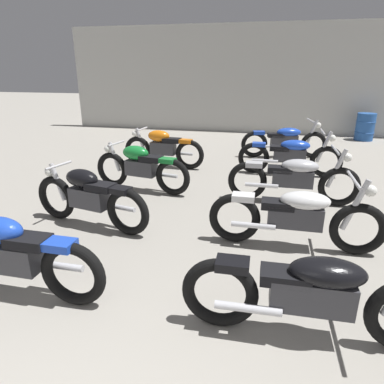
{
  "coord_description": "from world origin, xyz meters",
  "views": [
    {
      "loc": [
        1.01,
        0.08,
        2.17
      ],
      "look_at": [
        0.0,
        4.48,
        0.55
      ],
      "focal_mm": 32.21,
      "sensor_mm": 36.0,
      "label": 1
    }
  ],
  "objects_px": {
    "motorcycle_left_row_1": "(11,254)",
    "motorcycle_left_row_4": "(163,147)",
    "motorcycle_right_row_1": "(313,293)",
    "motorcycle_right_row_5": "(285,140)",
    "motorcycle_left_row_3": "(141,167)",
    "motorcycle_right_row_3": "(293,177)",
    "oil_drum": "(365,127)",
    "motorcycle_left_row_2": "(89,196)",
    "motorcycle_right_row_4": "(290,154)",
    "motorcycle_right_row_2": "(296,215)"
  },
  "relations": [
    {
      "from": "motorcycle_left_row_2",
      "to": "motorcycle_right_row_2",
      "type": "bearing_deg",
      "value": -0.35
    },
    {
      "from": "motorcycle_right_row_3",
      "to": "motorcycle_left_row_1",
      "type": "bearing_deg",
      "value": -130.67
    },
    {
      "from": "motorcycle_right_row_5",
      "to": "oil_drum",
      "type": "relative_size",
      "value": 2.54
    },
    {
      "from": "motorcycle_left_row_1",
      "to": "motorcycle_right_row_2",
      "type": "distance_m",
      "value": 3.22
    },
    {
      "from": "motorcycle_right_row_4",
      "to": "oil_drum",
      "type": "xyz_separation_m",
      "value": [
        2.47,
        4.51,
        -0.03
      ]
    },
    {
      "from": "motorcycle_right_row_4",
      "to": "motorcycle_right_row_5",
      "type": "distance_m",
      "value": 1.58
    },
    {
      "from": "motorcycle_right_row_3",
      "to": "motorcycle_right_row_4",
      "type": "xyz_separation_m",
      "value": [
        0.01,
        1.67,
        0.0
      ]
    },
    {
      "from": "motorcycle_right_row_2",
      "to": "motorcycle_right_row_5",
      "type": "relative_size",
      "value": 1.01
    },
    {
      "from": "motorcycle_right_row_5",
      "to": "motorcycle_left_row_3",
      "type": "bearing_deg",
      "value": -129.54
    },
    {
      "from": "motorcycle_right_row_3",
      "to": "motorcycle_left_row_4",
      "type": "bearing_deg",
      "value": 148.86
    },
    {
      "from": "motorcycle_right_row_5",
      "to": "motorcycle_left_row_1",
      "type": "bearing_deg",
      "value": -112.8
    },
    {
      "from": "motorcycle_left_row_1",
      "to": "motorcycle_left_row_2",
      "type": "distance_m",
      "value": 1.66
    },
    {
      "from": "motorcycle_right_row_4",
      "to": "motorcycle_right_row_5",
      "type": "xyz_separation_m",
      "value": [
        -0.08,
        1.58,
        0.0
      ]
    },
    {
      "from": "motorcycle_right_row_1",
      "to": "motorcycle_right_row_4",
      "type": "xyz_separation_m",
      "value": [
        -0.0,
        4.91,
        0.0
      ]
    },
    {
      "from": "motorcycle_left_row_1",
      "to": "motorcycle_right_row_5",
      "type": "distance_m",
      "value": 7.07
    },
    {
      "from": "motorcycle_left_row_3",
      "to": "motorcycle_right_row_2",
      "type": "relative_size",
      "value": 0.9
    },
    {
      "from": "motorcycle_right_row_1",
      "to": "oil_drum",
      "type": "height_order",
      "value": "motorcycle_right_row_1"
    },
    {
      "from": "motorcycle_left_row_1",
      "to": "motorcycle_left_row_3",
      "type": "height_order",
      "value": "same"
    },
    {
      "from": "motorcycle_left_row_4",
      "to": "motorcycle_left_row_3",
      "type": "bearing_deg",
      "value": -86.4
    },
    {
      "from": "motorcycle_left_row_1",
      "to": "motorcycle_left_row_4",
      "type": "relative_size",
      "value": 1.0
    },
    {
      "from": "motorcycle_right_row_2",
      "to": "motorcycle_right_row_3",
      "type": "height_order",
      "value": "same"
    },
    {
      "from": "motorcycle_left_row_4",
      "to": "motorcycle_right_row_5",
      "type": "distance_m",
      "value": 3.16
    },
    {
      "from": "motorcycle_left_row_2",
      "to": "motorcycle_right_row_4",
      "type": "relative_size",
      "value": 0.9
    },
    {
      "from": "motorcycle_left_row_1",
      "to": "motorcycle_right_row_3",
      "type": "xyz_separation_m",
      "value": [
        2.81,
        3.27,
        -0.01
      ]
    },
    {
      "from": "oil_drum",
      "to": "motorcycle_right_row_2",
      "type": "bearing_deg",
      "value": -107.84
    },
    {
      "from": "motorcycle_right_row_2",
      "to": "motorcycle_right_row_4",
      "type": "bearing_deg",
      "value": 89.16
    },
    {
      "from": "oil_drum",
      "to": "motorcycle_right_row_4",
      "type": "bearing_deg",
      "value": -118.68
    },
    {
      "from": "motorcycle_left_row_1",
      "to": "motorcycle_right_row_1",
      "type": "bearing_deg",
      "value": 0.76
    },
    {
      "from": "motorcycle_left_row_2",
      "to": "motorcycle_right_row_3",
      "type": "xyz_separation_m",
      "value": [
        2.89,
        1.62,
        -0.01
      ]
    },
    {
      "from": "motorcycle_left_row_3",
      "to": "motorcycle_right_row_2",
      "type": "bearing_deg",
      "value": -31.62
    },
    {
      "from": "motorcycle_right_row_1",
      "to": "motorcycle_right_row_5",
      "type": "bearing_deg",
      "value": 90.73
    },
    {
      "from": "motorcycle_left_row_2",
      "to": "motorcycle_right_row_3",
      "type": "relative_size",
      "value": 0.9
    },
    {
      "from": "motorcycle_left_row_4",
      "to": "motorcycle_right_row_4",
      "type": "distance_m",
      "value": 2.85
    },
    {
      "from": "motorcycle_left_row_3",
      "to": "motorcycle_right_row_2",
      "type": "distance_m",
      "value": 3.16
    },
    {
      "from": "motorcycle_right_row_3",
      "to": "oil_drum",
      "type": "bearing_deg",
      "value": 68.18
    },
    {
      "from": "motorcycle_right_row_5",
      "to": "motorcycle_right_row_2",
      "type": "bearing_deg",
      "value": -89.64
    },
    {
      "from": "motorcycle_right_row_1",
      "to": "motorcycle_right_row_2",
      "type": "bearing_deg",
      "value": 91.85
    },
    {
      "from": "motorcycle_right_row_3",
      "to": "oil_drum",
      "type": "relative_size",
      "value": 2.55
    },
    {
      "from": "motorcycle_right_row_2",
      "to": "oil_drum",
      "type": "bearing_deg",
      "value": 72.16
    },
    {
      "from": "motorcycle_right_row_1",
      "to": "motorcycle_left_row_2",
      "type": "bearing_deg",
      "value": 150.8
    },
    {
      "from": "motorcycle_right_row_1",
      "to": "motorcycle_right_row_5",
      "type": "relative_size",
      "value": 1.01
    },
    {
      "from": "motorcycle_left_row_4",
      "to": "motorcycle_right_row_2",
      "type": "xyz_separation_m",
      "value": [
        2.8,
        -3.35,
        -0.01
      ]
    },
    {
      "from": "motorcycle_left_row_1",
      "to": "motorcycle_right_row_5",
      "type": "xyz_separation_m",
      "value": [
        2.74,
        6.52,
        -0.01
      ]
    },
    {
      "from": "motorcycle_right_row_1",
      "to": "motorcycle_right_row_5",
      "type": "distance_m",
      "value": 6.48
    },
    {
      "from": "motorcycle_left_row_3",
      "to": "motorcycle_right_row_5",
      "type": "relative_size",
      "value": 0.91
    },
    {
      "from": "motorcycle_left_row_4",
      "to": "motorcycle_right_row_3",
      "type": "bearing_deg",
      "value": -31.14
    },
    {
      "from": "motorcycle_right_row_2",
      "to": "motorcycle_right_row_4",
      "type": "relative_size",
      "value": 1.0
    },
    {
      "from": "motorcycle_left_row_1",
      "to": "motorcycle_right_row_3",
      "type": "bearing_deg",
      "value": 49.33
    },
    {
      "from": "motorcycle_right_row_4",
      "to": "oil_drum",
      "type": "height_order",
      "value": "motorcycle_right_row_4"
    },
    {
      "from": "motorcycle_left_row_2",
      "to": "motorcycle_right_row_2",
      "type": "relative_size",
      "value": 0.9
    }
  ]
}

